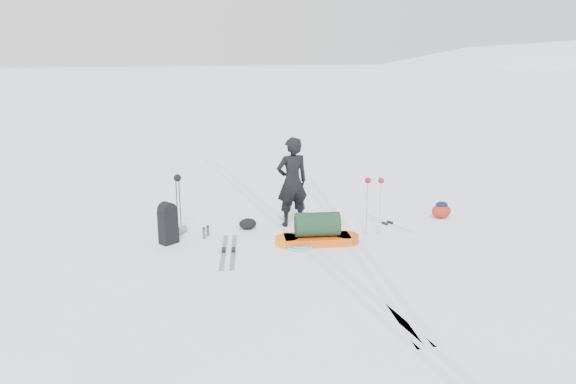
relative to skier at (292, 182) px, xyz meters
name	(u,v)px	position (x,y,z in m)	size (l,w,h in m)	color
ground	(295,235)	(-0.14, -0.71, -1.01)	(200.00, 200.00, 0.00)	white
ski_tracks	(310,221)	(0.48, 0.17, -1.00)	(3.38, 17.97, 0.01)	silver
skier	(292,182)	(0.00, 0.00, 0.00)	(0.73, 0.48, 2.01)	black
pulk_sled	(317,232)	(0.15, -1.32, -0.75)	(1.79, 0.77, 0.66)	#EB4F0D
expedition_rucksack	(169,224)	(-2.74, -0.40, -0.60)	(0.67, 0.93, 0.88)	black
ski_poles_black	(178,185)	(-2.49, 0.17, 0.06)	(0.16, 0.16, 1.30)	black
ski_poles_silver	(374,187)	(1.47, -1.12, 0.05)	(0.39, 0.22, 1.26)	#AFB2B6
touring_skis_grey	(229,251)	(-1.68, -1.29, -0.99)	(0.69, 1.93, 0.07)	gray
touring_skis_white	(387,224)	(2.10, -0.55, -0.99)	(0.66, 1.58, 0.06)	silver
rope_coil	(299,246)	(-0.27, -1.43, -0.98)	(0.55, 0.55, 0.06)	#60B2E9
small_daypack	(441,210)	(3.53, -0.44, -0.81)	(0.48, 0.37, 0.40)	maroon
thermos_pair	(206,232)	(-1.99, -0.30, -0.89)	(0.18, 0.23, 0.25)	slate
stuff_sack	(248,224)	(-1.02, 0.00, -0.89)	(0.41, 0.31, 0.24)	black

